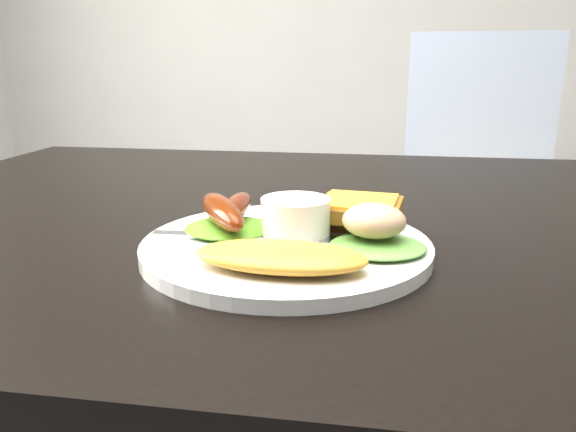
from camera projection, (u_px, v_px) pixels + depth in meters
dining_table at (337, 226)px, 0.66m from camera, size 1.20×0.80×0.04m
dining_chair at (482, 220)px, 1.69m from camera, size 0.50×0.50×0.06m
person at (225, 117)px, 1.10m from camera, size 0.59×0.40×1.62m
plate at (286, 247)px, 0.50m from camera, size 0.26×0.26×0.01m
lettuce_left at (230, 228)px, 0.52m from camera, size 0.10×0.09×0.01m
lettuce_right at (378, 246)px, 0.47m from camera, size 0.09×0.08×0.01m
omelette at (280, 257)px, 0.43m from camera, size 0.14×0.07×0.02m
sausage_a at (222, 211)px, 0.52m from camera, size 0.08×0.11×0.03m
sausage_b at (236, 207)px, 0.53m from camera, size 0.02×0.09×0.02m
ramekin at (296, 218)px, 0.51m from camera, size 0.08×0.08×0.04m
toast_a at (334, 215)px, 0.56m from camera, size 0.08×0.08×0.01m
toast_b at (359, 209)px, 0.53m from camera, size 0.08×0.08×0.01m
potato_salad at (374, 221)px, 0.48m from camera, size 0.06×0.06×0.03m
fork at (235, 236)px, 0.51m from camera, size 0.15×0.02×0.00m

